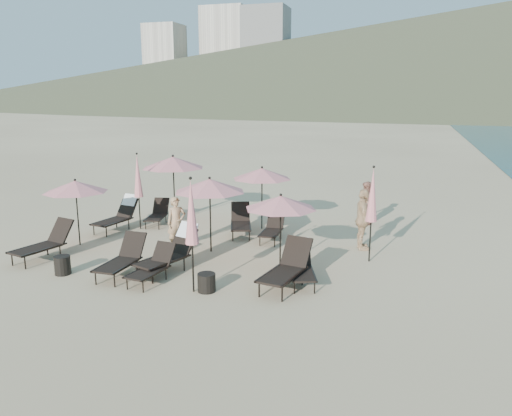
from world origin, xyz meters
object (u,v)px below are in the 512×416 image
(lounger_0, at_px, (45,243))
(umbrella_closed_2, at_px, (138,176))
(beachgoer_c, at_px, (363,220))
(beachgoer_a, at_px, (176,223))
(beachgoer_b, at_px, (366,203))
(lounger_9, at_px, (272,228))
(lounger_2, at_px, (152,266))
(side_table_1, at_px, (207,283))
(umbrella_open_2, at_px, (281,202))
(lounger_1, at_px, (122,258))
(lounger_4, at_px, (287,267))
(lounger_6, at_px, (119,214))
(lounger_3, at_px, (171,250))
(umbrella_closed_1, at_px, (372,195))
(lounger_7, at_px, (158,214))
(lounger_8, at_px, (241,221))
(umbrella_closed_0, at_px, (191,213))
(umbrella_open_3, at_px, (173,162))
(lounger_5, at_px, (301,264))
(umbrella_open_0, at_px, (75,187))
(umbrella_open_1, at_px, (210,186))
(umbrella_open_4, at_px, (262,174))
(side_table_0, at_px, (63,265))

(lounger_0, height_order, umbrella_closed_2, umbrella_closed_2)
(beachgoer_c, bearing_deg, lounger_0, 97.50)
(beachgoer_a, distance_m, beachgoer_b, 6.94)
(lounger_9, height_order, beachgoer_a, beachgoer_a)
(lounger_2, distance_m, side_table_1, 1.56)
(umbrella_open_2, bearing_deg, lounger_2, -146.19)
(lounger_1, distance_m, lounger_4, 4.26)
(lounger_0, height_order, umbrella_open_2, umbrella_open_2)
(lounger_9, bearing_deg, lounger_6, -178.85)
(lounger_1, relative_size, lounger_2, 1.09)
(lounger_3, bearing_deg, lounger_0, -158.95)
(umbrella_closed_1, bearing_deg, umbrella_closed_2, 171.59)
(umbrella_closed_1, height_order, beachgoer_c, umbrella_closed_1)
(lounger_7, bearing_deg, lounger_8, -18.03)
(umbrella_closed_0, relative_size, beachgoer_c, 1.50)
(umbrella_open_2, height_order, umbrella_closed_1, umbrella_closed_1)
(umbrella_closed_1, bearing_deg, umbrella_open_3, 160.24)
(lounger_5, distance_m, umbrella_closed_1, 2.93)
(lounger_7, xyz_separation_m, umbrella_closed_1, (7.61, -1.90, 1.48))
(lounger_2, distance_m, umbrella_closed_0, 1.99)
(umbrella_closed_0, bearing_deg, lounger_3, 134.53)
(lounger_5, distance_m, lounger_9, 3.66)
(lounger_1, height_order, lounger_3, lounger_3)
(lounger_0, bearing_deg, umbrella_open_0, 101.06)
(lounger_4, relative_size, umbrella_open_2, 0.95)
(umbrella_open_1, xyz_separation_m, umbrella_open_3, (-2.71, 3.10, 0.17))
(umbrella_closed_0, bearing_deg, umbrella_closed_2, 131.46)
(lounger_8, distance_m, umbrella_open_3, 3.57)
(umbrella_closed_0, distance_m, beachgoer_a, 3.75)
(umbrella_closed_2, bearing_deg, lounger_1, -65.43)
(umbrella_open_4, xyz_separation_m, beachgoer_a, (-1.81, -2.94, -1.15))
(lounger_0, relative_size, lounger_3, 0.96)
(lounger_5, height_order, beachgoer_c, beachgoer_c)
(lounger_7, xyz_separation_m, beachgoer_b, (7.12, 2.22, 0.38))
(lounger_9, height_order, umbrella_closed_1, umbrella_closed_1)
(lounger_5, bearing_deg, side_table_1, -165.32)
(lounger_8, height_order, beachgoer_c, beachgoer_c)
(lounger_3, height_order, umbrella_open_0, umbrella_open_0)
(umbrella_closed_1, bearing_deg, lounger_6, 174.10)
(lounger_6, height_order, side_table_0, lounger_6)
(lounger_8, bearing_deg, lounger_3, -118.48)
(umbrella_open_1, relative_size, beachgoer_a, 1.42)
(beachgoer_c, bearing_deg, lounger_2, 116.65)
(umbrella_open_1, bearing_deg, beachgoer_a, 179.16)
(lounger_0, height_order, beachgoer_b, beachgoer_b)
(lounger_7, relative_size, umbrella_open_2, 0.77)
(umbrella_open_1, relative_size, umbrella_open_3, 0.92)
(lounger_8, relative_size, umbrella_closed_0, 0.65)
(lounger_8, height_order, umbrella_closed_2, umbrella_closed_2)
(umbrella_open_4, xyz_separation_m, beachgoer_c, (3.56, -1.38, -1.02))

